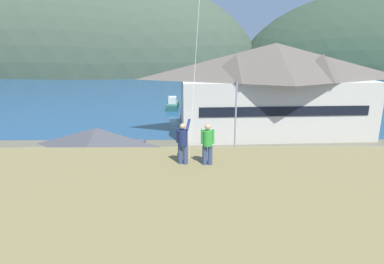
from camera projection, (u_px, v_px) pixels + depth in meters
ground_plane at (213, 219)px, 21.25m from camera, size 600.00×600.00×0.00m
parking_lot_pad at (209, 186)px, 26.06m from camera, size 40.00×20.00×0.10m
bay_water at (196, 90)px, 79.09m from camera, size 360.00×84.00×0.03m
far_hill_west_ridge at (105, 70)px, 137.22m from camera, size 129.53×73.71×75.94m
harbor_lodge at (274, 87)px, 39.90m from camera, size 24.56×11.65×11.19m
storage_shed_near_lot at (99, 154)px, 26.56m from camera, size 7.97×5.50×4.57m
wharf_dock at (191, 111)px, 53.57m from camera, size 3.20×13.77×0.70m
moored_boat_wharfside at (173, 104)px, 56.94m from camera, size 2.08×5.96×2.16m
parked_car_corner_spot at (230, 204)px, 20.91m from camera, size 4.28×2.21×1.82m
parked_car_mid_row_center at (129, 207)px, 20.59m from camera, size 4.34×2.33×1.82m
parked_car_back_row_right at (267, 165)px, 27.69m from camera, size 4.31×2.28×1.82m
parked_car_front_row_end at (22, 201)px, 21.29m from camera, size 4.22×2.10×1.82m
parked_car_lone_by_shed at (298, 194)px, 22.35m from camera, size 4.36×2.38×1.82m
parked_car_mid_row_near at (364, 170)px, 26.51m from camera, size 4.34×2.35×1.82m
parked_car_front_row_silver at (193, 171)px, 26.36m from camera, size 4.23×2.12×1.82m
parking_light_pole at (236, 117)px, 30.26m from camera, size 0.24×0.78×7.62m
person_kite_flyer at (183, 142)px, 13.31m from camera, size 0.60×0.62×1.86m
person_companion at (208, 143)px, 13.23m from camera, size 0.55×0.40×1.74m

